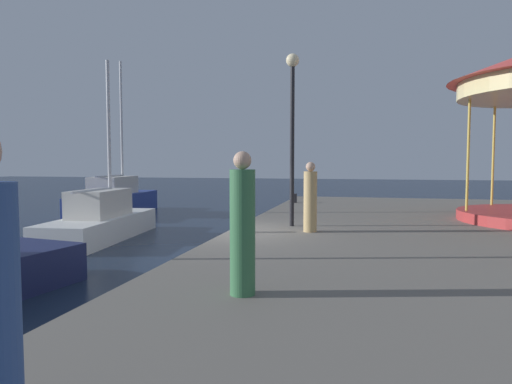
% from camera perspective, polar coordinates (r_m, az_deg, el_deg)
% --- Properties ---
extents(ground_plane, '(120.00, 120.00, 0.00)m').
position_cam_1_polar(ground_plane, '(11.99, -3.44, -8.64)').
color(ground_plane, '#162338').
extents(sailboat_white, '(2.31, 5.73, 6.07)m').
position_cam_1_polar(sailboat_white, '(16.06, -18.90, -3.42)').
color(sailboat_white, white).
rests_on(sailboat_white, ground).
extents(sailboat_blue, '(2.70, 6.72, 7.66)m').
position_cam_1_polar(sailboat_blue, '(23.40, -17.26, -0.95)').
color(sailboat_blue, navy).
rests_on(sailboat_blue, ground).
extents(lamp_post_mid_promenade, '(0.36, 0.36, 4.72)m').
position_cam_1_polar(lamp_post_mid_promenade, '(12.68, 4.58, 10.15)').
color(lamp_post_mid_promenade, black).
rests_on(lamp_post_mid_promenade, quay_dock).
extents(bollard_south, '(0.24, 0.24, 0.40)m').
position_cam_1_polar(bollard_south, '(11.51, -1.42, -4.09)').
color(bollard_south, '#2D2D33').
rests_on(bollard_south, quay_dock).
extents(bollard_north, '(0.24, 0.24, 0.40)m').
position_cam_1_polar(bollard_north, '(20.01, 4.81, -0.77)').
color(bollard_north, '#2D2D33').
rests_on(bollard_north, quay_dock).
extents(person_by_the_water, '(0.34, 0.34, 1.91)m').
position_cam_1_polar(person_by_the_water, '(6.05, -1.71, -4.50)').
color(person_by_the_water, '#387247').
rests_on(person_by_the_water, quay_dock).
extents(person_near_carousel, '(0.34, 0.34, 1.78)m').
position_cam_1_polar(person_near_carousel, '(11.63, 6.82, -0.90)').
color(person_near_carousel, tan).
rests_on(person_near_carousel, quay_dock).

